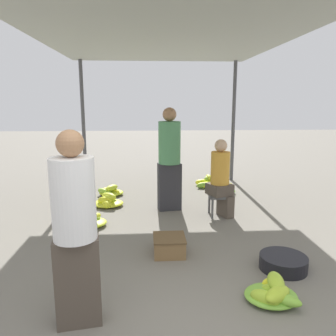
{
  "coord_description": "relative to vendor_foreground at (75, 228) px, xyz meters",
  "views": [
    {
      "loc": [
        -0.26,
        -1.79,
        1.82
      ],
      "look_at": [
        0.0,
        2.5,
        0.96
      ],
      "focal_mm": 35.0,
      "sensor_mm": 36.0,
      "label": 1
    }
  ],
  "objects": [
    {
      "name": "canopy_post_back_left",
      "position": [
        -0.87,
        5.05,
        0.53
      ],
      "size": [
        0.08,
        0.08,
        2.75
      ],
      "primitive_type": "cylinder",
      "color": "#4C4C51",
      "rests_on": "ground"
    },
    {
      "name": "stool",
      "position": [
        1.74,
        2.57,
        -0.55
      ],
      "size": [
        0.34,
        0.34,
        0.36
      ],
      "color": "#4C4C4C",
      "rests_on": "ground"
    },
    {
      "name": "banana_pile_right_0",
      "position": [
        2.15,
        3.88,
        -0.74
      ],
      "size": [
        0.37,
        0.35,
        0.24
      ],
      "color": "yellow",
      "rests_on": "ground"
    },
    {
      "name": "vendor_foreground",
      "position": [
        0.0,
        0.0,
        0.0
      ],
      "size": [
        0.4,
        0.4,
        1.63
      ],
      "color": "#4C4238",
      "rests_on": "ground"
    },
    {
      "name": "vendor_seated",
      "position": [
        1.75,
        2.57,
        -0.2
      ],
      "size": [
        0.44,
        0.44,
        1.26
      ],
      "color": "#4C4238",
      "rests_on": "ground"
    },
    {
      "name": "crate_near",
      "position": [
        0.83,
        1.22,
        -0.73
      ],
      "size": [
        0.39,
        0.39,
        0.22
      ],
      "color": "brown",
      "rests_on": "ground"
    },
    {
      "name": "canopy_tarp",
      "position": [
        0.85,
        2.32,
        1.92
      ],
      "size": [
        3.84,
        5.85,
        0.04
      ],
      "primitive_type": "cube",
      "color": "#9EA399",
      "rests_on": "canopy_post_front_left"
    },
    {
      "name": "canopy_post_back_right",
      "position": [
        2.57,
        5.05,
        0.53
      ],
      "size": [
        0.08,
        0.08,
        2.75
      ],
      "primitive_type": "cylinder",
      "color": "#4C4C51",
      "rests_on": "ground"
    },
    {
      "name": "banana_pile_left_0",
      "position": [
        -0.32,
        2.2,
        -0.77
      ],
      "size": [
        0.56,
        0.49,
        0.17
      ],
      "color": "#AECA2D",
      "rests_on": "ground"
    },
    {
      "name": "banana_pile_left_1",
      "position": [
        -0.14,
        3.16,
        -0.75
      ],
      "size": [
        0.55,
        0.51,
        0.25
      ],
      "color": "yellow",
      "rests_on": "ground"
    },
    {
      "name": "banana_pile_right_2",
      "position": [
        1.73,
        0.19,
        -0.76
      ],
      "size": [
        0.49,
        0.51,
        0.22
      ],
      "color": "#7CB636",
      "rests_on": "ground"
    },
    {
      "name": "basin_black",
      "position": [
        2.07,
        0.77,
        -0.77
      ],
      "size": [
        0.52,
        0.52,
        0.15
      ],
      "color": "black",
      "rests_on": "ground"
    },
    {
      "name": "shopper_walking_mid",
      "position": [
        0.95,
        2.93,
        0.06
      ],
      "size": [
        0.42,
        0.42,
        1.75
      ],
      "color": "#2D2D33",
      "rests_on": "ground"
    },
    {
      "name": "banana_pile_left_2",
      "position": [
        -0.18,
        3.85,
        -0.77
      ],
      "size": [
        0.54,
        0.53,
        0.23
      ],
      "color": "yellow",
      "rests_on": "ground"
    },
    {
      "name": "banana_pile_right_1",
      "position": [
        1.91,
        4.45,
        -0.76
      ],
      "size": [
        0.62,
        0.47,
        0.27
      ],
      "color": "#7DB636",
      "rests_on": "ground"
    }
  ]
}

